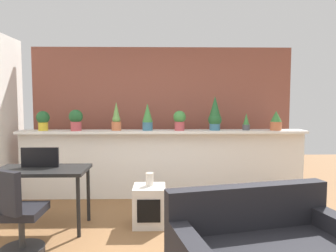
# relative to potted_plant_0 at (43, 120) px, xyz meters

# --- Properties ---
(divider_wall) EXTENTS (4.54, 0.16, 1.06)m
(divider_wall) POSITION_rel_potted_plant_0_xyz_m (1.89, 0.03, -0.74)
(divider_wall) COLOR white
(divider_wall) RESTS_ON ground
(plant_shelf) EXTENTS (4.54, 0.37, 0.04)m
(plant_shelf) POSITION_rel_potted_plant_0_xyz_m (1.89, -0.01, -0.19)
(plant_shelf) COLOR white
(plant_shelf) RESTS_ON divider_wall
(brick_wall_behind) EXTENTS (4.54, 0.10, 2.50)m
(brick_wall_behind) POSITION_rel_potted_plant_0_xyz_m (1.89, 0.63, -0.02)
(brick_wall_behind) COLOR brown
(brick_wall_behind) RESTS_ON ground
(potted_plant_0) EXTENTS (0.20, 0.20, 0.31)m
(potted_plant_0) POSITION_rel_potted_plant_0_xyz_m (0.00, 0.00, 0.00)
(potted_plant_0) COLOR gold
(potted_plant_0) RESTS_ON plant_shelf
(potted_plant_1) EXTENTS (0.22, 0.22, 0.33)m
(potted_plant_1) POSITION_rel_potted_plant_0_xyz_m (0.53, -0.05, 0.01)
(potted_plant_1) COLOR #B7474C
(potted_plant_1) RESTS_ON plant_shelf
(potted_plant_2) EXTENTS (0.15, 0.15, 0.45)m
(potted_plant_2) POSITION_rel_potted_plant_0_xyz_m (1.15, -0.01, 0.02)
(potted_plant_2) COLOR #C66B42
(potted_plant_2) RESTS_ON plant_shelf
(potted_plant_3) EXTENTS (0.17, 0.17, 0.43)m
(potted_plant_3) POSITION_rel_potted_plant_0_xyz_m (1.65, -0.02, 0.04)
(potted_plant_3) COLOR #386B84
(potted_plant_3) RESTS_ON plant_shelf
(potted_plant_4) EXTENTS (0.20, 0.20, 0.31)m
(potted_plant_4) POSITION_rel_potted_plant_0_xyz_m (2.15, -0.05, -0.00)
(potted_plant_4) COLOR #B7474C
(potted_plant_4) RESTS_ON plant_shelf
(potted_plant_5) EXTENTS (0.21, 0.21, 0.55)m
(potted_plant_5) POSITION_rel_potted_plant_0_xyz_m (2.72, -0.01, 0.08)
(potted_plant_5) COLOR #386B84
(potted_plant_5) RESTS_ON plant_shelf
(potted_plant_6) EXTENTS (0.12, 0.12, 0.27)m
(potted_plant_6) POSITION_rel_potted_plant_0_xyz_m (3.22, -0.00, -0.05)
(potted_plant_6) COLOR #4C4C51
(potted_plant_6) RESTS_ON plant_shelf
(potted_plant_7) EXTENTS (0.18, 0.18, 0.31)m
(potted_plant_7) POSITION_rel_potted_plant_0_xyz_m (3.69, -0.04, -0.02)
(potted_plant_7) COLOR #C66B42
(potted_plant_7) RESTS_ON plant_shelf
(desk) EXTENTS (1.10, 0.60, 0.75)m
(desk) POSITION_rel_potted_plant_0_xyz_m (0.41, -1.21, -0.61)
(desk) COLOR black
(desk) RESTS_ON ground
(tv_monitor) EXTENTS (0.45, 0.04, 0.25)m
(tv_monitor) POSITION_rel_potted_plant_0_xyz_m (0.37, -1.13, -0.40)
(tv_monitor) COLOR black
(tv_monitor) RESTS_ON desk
(office_chair) EXTENTS (0.52, 0.52, 0.91)m
(office_chair) POSITION_rel_potted_plant_0_xyz_m (0.41, -1.91, -0.88)
(office_chair) COLOR #262628
(office_chair) RESTS_ON ground
(side_cube_shelf) EXTENTS (0.40, 0.41, 0.50)m
(side_cube_shelf) POSITION_rel_potted_plant_0_xyz_m (1.71, -1.13, -1.02)
(side_cube_shelf) COLOR silver
(side_cube_shelf) RESTS_ON ground
(vase_on_shelf) EXTENTS (0.10, 0.10, 0.16)m
(vase_on_shelf) POSITION_rel_potted_plant_0_xyz_m (1.72, -1.09, -0.69)
(vase_on_shelf) COLOR silver
(vase_on_shelf) RESTS_ON side_cube_shelf
(couch) EXTENTS (1.69, 1.10, 0.80)m
(couch) POSITION_rel_potted_plant_0_xyz_m (2.72, -2.45, -0.99)
(couch) COLOR black
(couch) RESTS_ON ground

